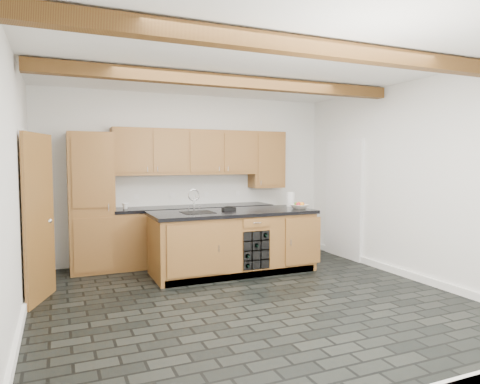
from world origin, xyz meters
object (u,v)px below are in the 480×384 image
Objects in this scene: fruit_bowl at (300,207)px; paper_towel at (291,199)px; kitchen_scale at (229,208)px; island at (234,242)px.

paper_towel reaches higher than fruit_bowl.
paper_towel is (1.15, 0.14, 0.09)m from kitchen_scale.
fruit_bowl is 0.37m from paper_towel.
island is 1.19m from fruit_bowl.
island is at bearing -69.61° from kitchen_scale.
kitchen_scale is 1.16m from paper_towel.
paper_towel reaches higher than island.
fruit_bowl is at bearing -12.83° from kitchen_scale.
paper_towel is (0.04, 0.35, 0.08)m from fruit_bowl.
island is 10.65× the size of paper_towel.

